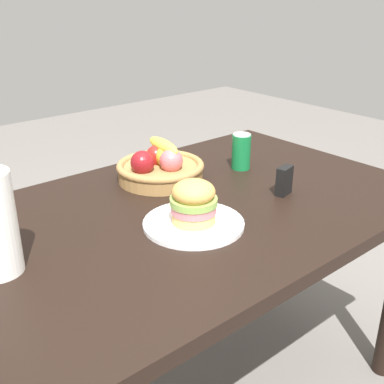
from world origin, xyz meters
TOP-DOWN VIEW (x-y plane):
  - dining_table at (0.00, 0.00)m, footprint 1.40×0.90m
  - plate at (-0.09, -0.10)m, footprint 0.27×0.27m
  - sandwich at (-0.09, -0.10)m, footprint 0.13×0.13m
  - soda_can at (0.32, 0.13)m, footprint 0.07×0.07m
  - fruit_basket at (0.04, 0.22)m, footprint 0.29×0.29m
  - napkin_holder at (0.26, -0.12)m, footprint 0.07×0.04m

SIDE VIEW (x-z plane):
  - dining_table at x=0.00m, z-range 0.27..1.02m
  - plate at x=-0.09m, z-range 0.75..0.76m
  - napkin_holder at x=0.26m, z-range 0.75..0.84m
  - fruit_basket at x=0.04m, z-range 0.73..0.86m
  - soda_can at x=0.32m, z-range 0.75..0.88m
  - sandwich at x=-0.09m, z-range 0.76..0.88m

